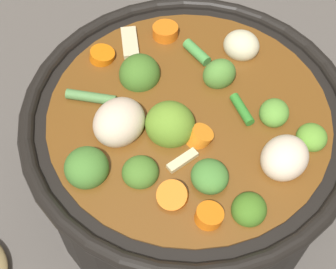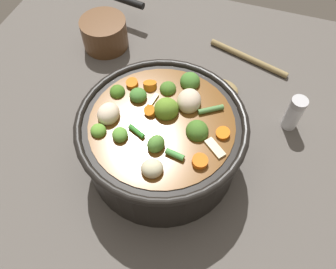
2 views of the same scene
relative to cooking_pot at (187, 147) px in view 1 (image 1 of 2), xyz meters
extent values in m
plane|color=#514C47|center=(0.00, 0.00, -0.07)|extent=(1.10, 1.10, 0.00)
cylinder|color=black|center=(0.00, 0.00, -0.01)|extent=(0.29, 0.29, 0.12)
torus|color=black|center=(0.00, 0.00, 0.05)|extent=(0.31, 0.31, 0.01)
cylinder|color=brown|center=(0.00, 0.00, 0.00)|extent=(0.26, 0.26, 0.12)
ellipsoid|color=#5B9837|center=(0.05, -0.06, 0.06)|extent=(0.04, 0.03, 0.02)
ellipsoid|color=olive|center=(-0.02, 0.00, 0.06)|extent=(0.06, 0.06, 0.04)
ellipsoid|color=#416E25|center=(0.00, 0.06, 0.06)|extent=(0.05, 0.05, 0.04)
ellipsoid|color=#407020|center=(-0.04, -0.10, 0.06)|extent=(0.04, 0.03, 0.02)
ellipsoid|color=#5D9831|center=(0.05, -0.10, 0.06)|extent=(0.04, 0.04, 0.02)
ellipsoid|color=#447E33|center=(-0.04, -0.06, 0.06)|extent=(0.03, 0.03, 0.02)
ellipsoid|color=#457428|center=(-0.07, -0.01, 0.06)|extent=(0.04, 0.04, 0.03)
ellipsoid|color=#4F8634|center=(0.05, 0.01, 0.06)|extent=(0.04, 0.04, 0.03)
ellipsoid|color=#44792E|center=(-0.10, 0.02, 0.06)|extent=(0.04, 0.04, 0.03)
cylinder|color=orange|center=(0.06, 0.08, 0.06)|extent=(0.04, 0.04, 0.02)
cylinder|color=orange|center=(-0.06, -0.08, 0.06)|extent=(0.03, 0.03, 0.02)
cylinder|color=orange|center=(-0.07, -0.05, 0.06)|extent=(0.04, 0.03, 0.02)
cylinder|color=orange|center=(-0.01, 0.11, 0.06)|extent=(0.03, 0.03, 0.02)
cylinder|color=orange|center=(-0.01, -0.03, 0.06)|extent=(0.03, 0.03, 0.02)
ellipsoid|color=beige|center=(-0.05, 0.03, 0.06)|extent=(0.05, 0.05, 0.04)
ellipsoid|color=beige|center=(0.09, 0.02, 0.06)|extent=(0.04, 0.04, 0.03)
ellipsoid|color=beige|center=(0.02, -0.09, 0.06)|extent=(0.04, 0.04, 0.03)
cylinder|color=#489242|center=(0.06, 0.04, 0.06)|extent=(0.01, 0.03, 0.01)
cylinder|color=#2F7D29|center=(0.03, -0.03, 0.06)|extent=(0.02, 0.03, 0.01)
cylinder|color=#518345|center=(-0.05, 0.07, 0.06)|extent=(0.03, 0.04, 0.01)
cube|color=beige|center=(0.02, 0.10, 0.06)|extent=(0.04, 0.04, 0.01)
cube|color=beige|center=(-0.04, -0.03, 0.06)|extent=(0.03, 0.01, 0.01)
camera|label=1|loc=(-0.21, -0.17, 0.42)|focal=54.24mm
camera|label=2|loc=(0.32, 0.12, 0.54)|focal=36.39mm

